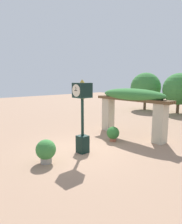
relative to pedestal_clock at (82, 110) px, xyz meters
name	(u,v)px	position (x,y,z in m)	size (l,w,h in m)	color
ground_plane	(82,150)	(-0.27, 0.19, -1.91)	(60.00, 60.00, 0.00)	#9E7A60
pedestal_clock	(82,110)	(0.00, 0.00, 0.00)	(0.64, 0.68, 3.25)	black
pergola	(132,101)	(-0.27, 3.82, 0.10)	(4.83, 1.18, 2.74)	#BCB299
potted_plant_near_left	(113,133)	(-0.23, 2.25, -1.48)	(0.67, 0.67, 0.79)	#9E563D
potted_plant_near_right	(46,150)	(-0.05, -1.79, -1.40)	(0.79, 0.79, 0.94)	gray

